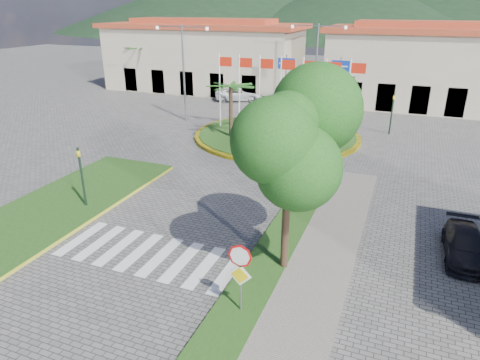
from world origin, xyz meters
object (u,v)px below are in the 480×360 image
at_px(car_dark_a, 262,95).
at_px(car_side_right, 465,245).
at_px(stop_sign, 240,268).
at_px(roundabout_island, 277,135).
at_px(white_van, 239,94).
at_px(car_dark_b, 333,110).
at_px(deciduous_tree, 289,141).

distance_m(car_dark_a, car_side_right, 31.07).
xyz_separation_m(stop_sign, car_dark_a, (-10.36, 32.27, -1.20)).
bearing_deg(stop_sign, car_dark_a, 107.79).
xyz_separation_m(roundabout_island, car_dark_a, (-5.46, 12.23, 0.42)).
distance_m(white_van, car_side_right, 31.86).
height_order(roundabout_island, white_van, roundabout_island).
relative_size(car_dark_b, car_side_right, 1.09).
bearing_deg(car_dark_a, car_side_right, -127.29).
distance_m(deciduous_tree, white_van, 31.76).
relative_size(deciduous_tree, white_van, 1.37).
distance_m(roundabout_island, deciduous_tree, 18.55).
xyz_separation_m(stop_sign, deciduous_tree, (0.60, 3.04, 3.38)).
bearing_deg(car_dark_a, white_van, 126.00).
relative_size(deciduous_tree, car_dark_a, 1.95).
height_order(white_van, car_side_right, white_van).
relative_size(roundabout_island, car_dark_a, 3.64).
bearing_deg(car_dark_a, car_dark_b, -98.58).
xyz_separation_m(car_dark_a, car_dark_b, (8.26, -4.23, 0.08)).
distance_m(roundabout_island, car_dark_a, 13.40).
height_order(car_dark_a, car_dark_b, car_dark_b).
bearing_deg(white_van, car_dark_b, -130.50).
height_order(car_dark_b, car_side_right, car_dark_b).
xyz_separation_m(white_van, car_dark_a, (2.34, 0.74, -0.09)).
bearing_deg(roundabout_island, car_dark_a, 114.06).
height_order(deciduous_tree, car_side_right, deciduous_tree).
height_order(stop_sign, car_dark_a, stop_sign).
bearing_deg(stop_sign, white_van, 111.93).
distance_m(roundabout_island, white_van, 13.90).
bearing_deg(car_side_right, deciduous_tree, -152.62).
relative_size(roundabout_island, stop_sign, 4.79).
bearing_deg(car_side_right, roundabout_island, 130.58).
distance_m(deciduous_tree, car_dark_b, 25.54).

